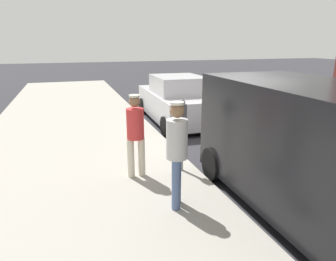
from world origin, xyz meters
The scene contains 7 objects.
ground_plane centered at (0.00, 0.00, 0.00)m, with size 80.00×80.00×0.00m, color #2D2D33.
sidewalk_slab centered at (3.50, 0.00, 0.07)m, with size 5.00×32.00×0.15m, color #9E998E.
parking_meter_near centered at (1.35, 0.67, 1.18)m, with size 0.14×0.18×1.52m.
pedestrian_in_red centered at (2.32, 0.67, 1.10)m, with size 0.36×0.34×1.66m.
pedestrian_in_gray centered at (1.95, 2.03, 1.16)m, with size 0.34×0.34×1.75m.
parked_van centered at (-0.15, 3.04, 1.15)m, with size 2.17×5.22×2.15m.
parked_sedan_behind centered at (-0.16, -3.85, 0.75)m, with size 2.04×4.45×1.65m.
Camera 1 is at (3.50, 6.30, 2.76)m, focal length 32.68 mm.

